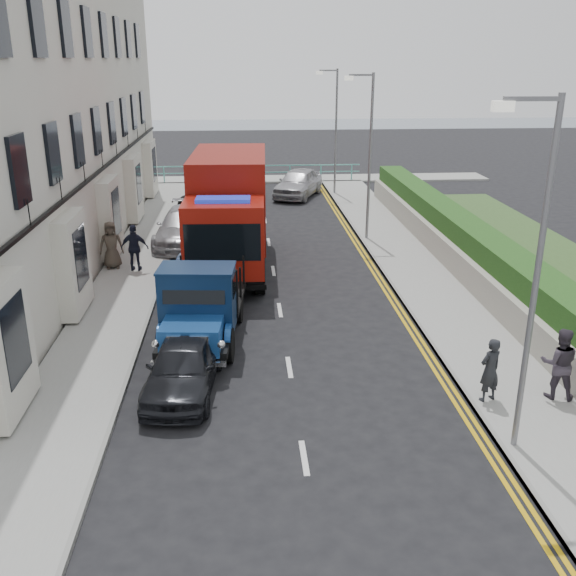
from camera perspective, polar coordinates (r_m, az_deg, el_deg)
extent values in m
plane|color=black|center=(14.96, 0.69, -10.52)|extent=(120.00, 120.00, 0.00)
cube|color=gray|center=(23.47, -13.96, 0.57)|extent=(2.40, 38.00, 0.12)
cube|color=gray|center=(23.99, 11.56, 1.18)|extent=(2.60, 38.00, 0.12)
cube|color=gray|center=(42.55, -2.64, 9.62)|extent=(30.00, 2.50, 0.12)
plane|color=slate|center=(73.27, -3.38, 13.83)|extent=(120.00, 120.00, 0.00)
cube|color=silver|center=(27.20, -23.21, 17.12)|extent=(6.00, 30.00, 14.00)
cube|color=black|center=(26.69, -15.71, 10.55)|extent=(0.12, 28.00, 0.10)
cube|color=#B2AD9E|center=(24.22, 14.61, 2.33)|extent=(0.30, 28.00, 1.00)
cube|color=#1A4516|center=(24.34, 16.25, 3.25)|extent=(1.20, 28.00, 1.70)
cube|color=#59B2A5|center=(41.59, -2.63, 10.81)|extent=(13.00, 0.08, 0.06)
cube|color=#59B2A5|center=(41.66, -2.62, 10.23)|extent=(13.00, 0.06, 0.05)
cylinder|color=slate|center=(12.80, 21.11, -0.03)|extent=(0.12, 0.12, 7.00)
cube|color=slate|center=(11.95, 20.92, 15.44)|extent=(1.00, 0.08, 0.08)
cube|color=beige|center=(11.76, 18.56, 15.06)|extent=(0.35, 0.18, 0.18)
cylinder|color=slate|center=(27.71, 7.29, 11.22)|extent=(0.12, 0.12, 7.00)
cube|color=slate|center=(27.32, 6.53, 18.30)|extent=(1.00, 0.08, 0.08)
cube|color=beige|center=(27.24, 5.43, 18.08)|extent=(0.35, 0.18, 0.18)
cylinder|color=slate|center=(37.49, 4.28, 13.53)|extent=(0.12, 0.12, 7.00)
cube|color=slate|center=(37.20, 3.61, 18.74)|extent=(1.00, 0.08, 0.08)
cube|color=beige|center=(37.14, 2.80, 18.57)|extent=(0.35, 0.18, 0.18)
cylinder|color=black|center=(17.15, -11.03, -5.00)|extent=(0.33, 0.95, 0.93)
cylinder|color=black|center=(16.88, -5.32, -5.12)|extent=(0.33, 0.95, 0.93)
cylinder|color=black|center=(19.60, -9.46, -1.69)|extent=(0.33, 0.95, 0.93)
cylinder|color=black|center=(19.36, -4.49, -1.74)|extent=(0.33, 0.95, 0.93)
cube|color=black|center=(18.17, -7.57, -2.88)|extent=(2.25, 4.80, 0.17)
cube|color=#1A468D|center=(16.40, -8.51, -4.17)|extent=(1.61, 1.39, 0.70)
cube|color=silver|center=(15.82, -8.88, -5.12)|extent=(1.02, 0.17, 0.53)
cube|color=#0B1F3F|center=(17.21, -8.02, -0.98)|extent=(2.04, 1.33, 1.70)
cube|color=black|center=(19.16, -7.11, -0.93)|extent=(2.27, 2.89, 0.12)
cylinder|color=black|center=(21.79, -8.58, 0.97)|extent=(0.39, 1.22, 1.21)
cylinder|color=black|center=(21.65, -2.51, 1.05)|extent=(0.39, 1.22, 1.21)
cylinder|color=black|center=(25.02, -7.76, 3.48)|extent=(0.39, 1.22, 1.21)
cylinder|color=black|center=(24.89, -2.47, 3.56)|extent=(0.39, 1.22, 1.21)
cylinder|color=black|center=(27.33, -7.30, 4.90)|extent=(0.39, 1.22, 1.21)
cylinder|color=black|center=(27.22, -2.45, 4.98)|extent=(0.39, 1.22, 1.21)
cube|color=black|center=(24.34, -5.20, 3.66)|extent=(2.80, 7.77, 0.27)
cube|color=maroon|center=(21.29, -5.68, 4.50)|extent=(2.71, 2.18, 2.41)
cube|color=black|center=(20.29, -5.85, 4.05)|extent=(2.41, 0.18, 1.21)
cube|color=maroon|center=(25.10, -5.19, 8.15)|extent=(2.95, 5.80, 3.29)
imported|color=black|center=(15.56, -9.27, -6.77)|extent=(1.94, 4.02, 1.32)
imported|color=#4F71AA|center=(21.36, -7.93, 0.84)|extent=(1.92, 4.30, 1.37)
imported|color=#B0AFB5|center=(27.82, -9.21, 5.39)|extent=(2.51, 5.36, 1.51)
imported|color=black|center=(34.32, -6.78, 8.08)|extent=(3.49, 5.26, 1.34)
imported|color=#A9A8AD|center=(37.25, 0.91, 9.34)|extent=(3.53, 5.08, 1.61)
imported|color=black|center=(15.34, 17.51, -6.95)|extent=(0.66, 0.55, 1.53)
imported|color=#3A323D|center=(15.98, 22.97, -6.18)|extent=(0.99, 0.87, 1.71)
imported|color=black|center=(24.22, -13.47, 3.50)|extent=(1.04, 0.49, 1.72)
imported|color=#463D32|center=(24.72, -15.44, 3.70)|extent=(0.96, 0.72, 1.77)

